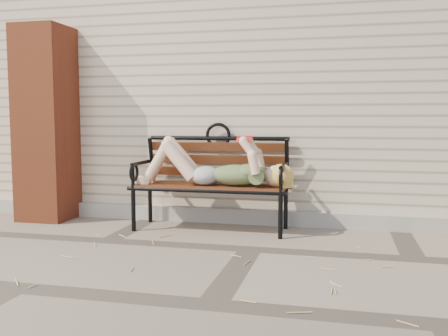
# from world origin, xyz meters

# --- Properties ---
(ground) EXTENTS (80.00, 80.00, 0.00)m
(ground) POSITION_xyz_m (0.00, 0.00, 0.00)
(ground) COLOR #7C6D5F
(ground) RESTS_ON ground
(house_wall) EXTENTS (8.00, 4.00, 3.00)m
(house_wall) POSITION_xyz_m (0.00, 3.00, 1.50)
(house_wall) COLOR beige
(house_wall) RESTS_ON ground
(foundation_strip) EXTENTS (8.00, 0.10, 0.15)m
(foundation_strip) POSITION_xyz_m (0.00, 0.97, 0.07)
(foundation_strip) COLOR #A09B90
(foundation_strip) RESTS_ON ground
(brick_pillar) EXTENTS (0.50, 0.50, 2.00)m
(brick_pillar) POSITION_xyz_m (-2.30, 0.75, 1.00)
(brick_pillar) COLOR brown
(brick_pillar) RESTS_ON ground
(garden_bench) EXTENTS (1.57, 0.63, 1.02)m
(garden_bench) POSITION_xyz_m (-0.50, 0.72, 0.57)
(garden_bench) COLOR black
(garden_bench) RESTS_ON ground
(reading_woman) EXTENTS (1.48, 0.34, 0.47)m
(reading_woman) POSITION_xyz_m (-0.49, 0.60, 0.60)
(reading_woman) COLOR #0B474F
(reading_woman) RESTS_ON ground
(straw_scatter) EXTENTS (2.89, 1.66, 0.01)m
(straw_scatter) POSITION_xyz_m (-0.73, -0.52, 0.01)
(straw_scatter) COLOR #DEB16C
(straw_scatter) RESTS_ON ground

